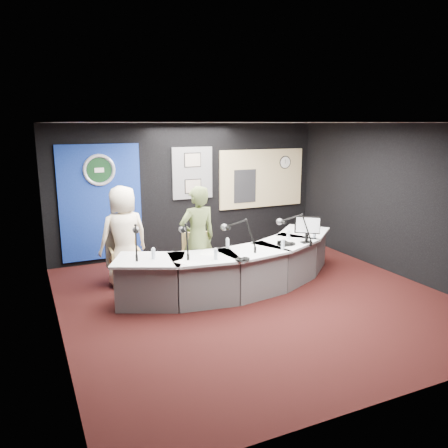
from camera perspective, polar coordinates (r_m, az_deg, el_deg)
name	(u,v)px	position (r m, az deg, el deg)	size (l,w,h in m)	color
ground	(256,298)	(7.44, 4.02, -9.40)	(6.00, 6.00, 0.00)	black
ceiling	(258,123)	(6.89, 4.39, 12.71)	(6.00, 6.00, 0.02)	silver
wall_back	(190,189)	(9.73, -4.34, 4.42)	(6.00, 0.02, 2.80)	black
wall_front	(406,270)	(4.72, 22.07, -5.45)	(6.00, 0.02, 2.80)	black
wall_left	(53,234)	(6.20, -20.91, -1.14)	(0.02, 6.00, 2.80)	black
wall_right	(401,201)	(8.86, 21.51, 2.75)	(0.02, 6.00, 2.80)	black
broadcast_desk	(238,267)	(7.74, 1.79, -5.51)	(4.50, 1.90, 0.75)	silver
backdrop_panel	(101,203)	(9.25, -15.37, 2.63)	(1.60, 0.05, 2.30)	navy
agency_seal	(99,170)	(9.12, -15.57, 6.61)	(0.63, 0.63, 0.07)	silver
seal_center	(99,170)	(9.13, -15.58, 6.62)	(0.48, 0.48, 0.01)	black
pinboard	(192,173)	(9.67, -4.03, 6.47)	(0.90, 0.04, 1.10)	slate
framed_photo_upper	(193,160)	(9.62, -3.99, 8.11)	(0.34, 0.02, 0.27)	gray
framed_photo_lower	(193,186)	(9.68, -3.94, 4.81)	(0.34, 0.02, 0.27)	gray
booth_window_frame	(262,178)	(10.41, 4.82, 5.79)	(2.12, 0.06, 1.32)	#CDB780
booth_glow	(262,178)	(10.40, 4.84, 5.78)	(2.00, 0.02, 1.20)	beige
equipment_rack	(245,186)	(10.19, 2.67, 4.82)	(0.55, 0.02, 0.75)	black
wall_clock	(285,162)	(10.66, 7.77, 7.77)	(0.28, 0.28, 0.01)	white
armchair_left	(125,258)	(8.09, -12.47, -4.25)	(0.54, 0.54, 0.95)	tan
armchair_right	(198,263)	(7.68, -3.32, -4.91)	(0.53, 0.53, 0.95)	tan
draped_jacket	(120,247)	(8.28, -13.11, -2.86)	(0.50, 0.10, 0.70)	slate
person_man	(124,236)	(7.98, -12.61, -1.49)	(0.86, 0.56, 1.76)	#FCE9CA
person_woman	(198,239)	(7.56, -3.36, -1.87)	(0.65, 0.43, 1.79)	#505D31
computer_monitor	(307,225)	(7.91, 10.50, -0.11)	(0.44, 0.03, 0.30)	black
desk_phone	(284,244)	(7.74, 7.68, -2.53)	(0.20, 0.16, 0.05)	black
headphones_near	(289,244)	(7.78, 8.27, -2.52)	(0.20, 0.20, 0.03)	black
headphones_far	(243,259)	(6.86, 2.37, -4.49)	(0.23, 0.23, 0.04)	black
paper_stack	(186,262)	(6.78, -4.79, -4.86)	(0.22, 0.32, 0.00)	white
notepad	(208,253)	(7.24, -2.03, -3.69)	(0.23, 0.33, 0.00)	white
boom_mic_a	(136,237)	(7.17, -11.10, -1.63)	(0.27, 0.72, 0.60)	black
boom_mic_b	(185,236)	(7.10, -4.98, -1.57)	(0.25, 0.73, 0.60)	black
boom_mic_c	(239,232)	(7.35, 1.95, -1.04)	(0.42, 0.66, 0.60)	black
boom_mic_d	(295,226)	(7.86, 9.01, -0.28)	(0.41, 0.67, 0.60)	black
water_bottles	(245,245)	(7.40, 2.66, -2.62)	(3.08, 0.63, 0.18)	silver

